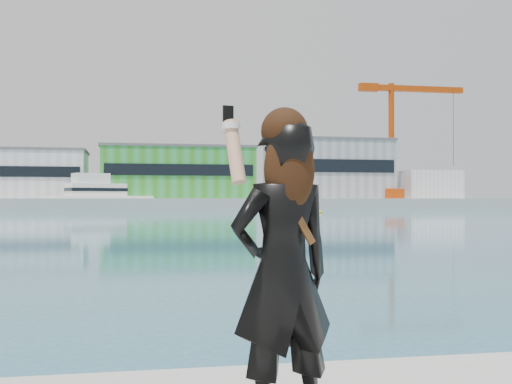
{
  "coord_description": "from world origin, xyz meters",
  "views": [
    {
      "loc": [
        -1.17,
        -3.39,
        1.96
      ],
      "look_at": [
        -0.42,
        0.44,
        2.0
      ],
      "focal_mm": 45.0,
      "sensor_mm": 36.0,
      "label": 1
    }
  ],
  "objects_px": {
    "motor_yacht": "(99,196)",
    "woman": "(283,265)",
    "buoy_near": "(320,213)",
    "dock_crane": "(397,136)"
  },
  "relations": [
    {
      "from": "motor_yacht",
      "to": "woman",
      "type": "xyz_separation_m",
      "value": [
        6.62,
        -117.95,
        -0.8
      ]
    },
    {
      "from": "buoy_near",
      "to": "dock_crane",
      "type": "bearing_deg",
      "value": 55.1
    },
    {
      "from": "motor_yacht",
      "to": "buoy_near",
      "type": "relative_size",
      "value": 38.09
    },
    {
      "from": "buoy_near",
      "to": "woman",
      "type": "relative_size",
      "value": 0.31
    },
    {
      "from": "dock_crane",
      "to": "motor_yacht",
      "type": "xyz_separation_m",
      "value": [
        -60.24,
        -4.31,
        -12.64
      ]
    },
    {
      "from": "dock_crane",
      "to": "buoy_near",
      "type": "bearing_deg",
      "value": -124.9
    },
    {
      "from": "motor_yacht",
      "to": "buoy_near",
      "type": "distance_m",
      "value": 48.78
    },
    {
      "from": "dock_crane",
      "to": "woman",
      "type": "relative_size",
      "value": 14.67
    },
    {
      "from": "dock_crane",
      "to": "motor_yacht",
      "type": "distance_m",
      "value": 61.7
    },
    {
      "from": "woman",
      "to": "buoy_near",
      "type": "bearing_deg",
      "value": -122.27
    }
  ]
}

